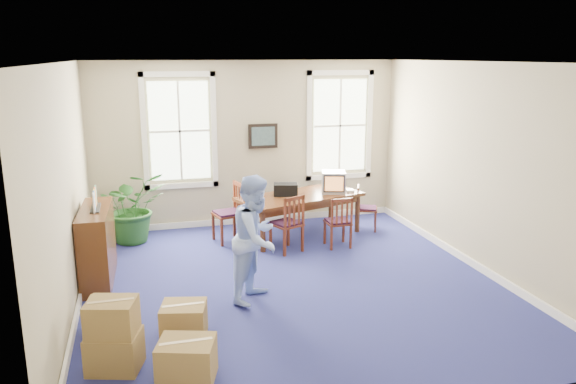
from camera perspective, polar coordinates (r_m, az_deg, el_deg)
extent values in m
plane|color=navy|center=(8.41, 0.42, -9.30)|extent=(6.50, 6.50, 0.00)
plane|color=white|center=(7.74, 0.46, 13.07)|extent=(6.50, 6.50, 0.00)
plane|color=tan|center=(11.03, -4.13, 4.90)|extent=(6.50, 0.00, 6.50)
plane|color=tan|center=(4.99, 10.62, -6.33)|extent=(6.50, 0.00, 6.50)
plane|color=tan|center=(7.69, -21.61, 0.07)|extent=(0.00, 6.50, 6.50)
plane|color=tan|center=(9.18, 18.80, 2.39)|extent=(0.00, 6.50, 6.50)
cube|color=white|center=(11.34, -3.97, -2.84)|extent=(6.00, 0.04, 0.12)
cube|color=white|center=(8.17, -20.44, -10.47)|extent=(0.04, 6.50, 0.12)
cube|color=white|center=(9.57, 17.94, -6.69)|extent=(0.04, 6.50, 0.12)
cube|color=white|center=(10.67, 6.30, 0.16)|extent=(0.17, 0.20, 0.04)
cube|color=black|center=(10.31, -0.25, 0.27)|extent=(0.49, 0.37, 0.22)
imported|color=#9BB8FE|center=(7.65, -3.23, -4.71)|extent=(1.05, 1.08, 1.75)
cube|color=#4C2813|center=(8.79, -18.82, -5.08)|extent=(0.46, 1.46, 1.13)
imported|color=#1F511C|center=(10.43, -15.51, -1.45)|extent=(1.36, 1.25, 1.29)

